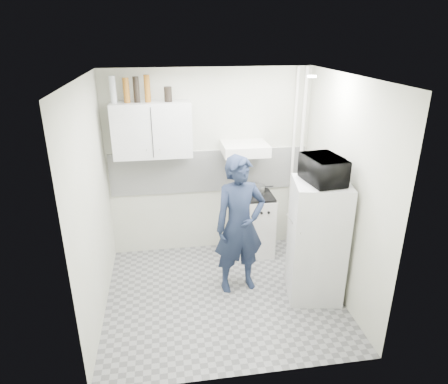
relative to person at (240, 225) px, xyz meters
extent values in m
plane|color=gray|center=(-0.23, -0.16, -0.86)|extent=(2.80, 2.80, 0.00)
plane|color=white|center=(-0.23, -0.16, 1.74)|extent=(2.80, 2.80, 0.00)
plane|color=beige|center=(-0.23, 1.09, 0.44)|extent=(2.80, 0.00, 2.80)
plane|color=beige|center=(-1.63, -0.16, 0.44)|extent=(0.00, 2.60, 2.60)
plane|color=beige|center=(1.17, -0.16, 0.44)|extent=(0.00, 2.60, 2.60)
imported|color=#182138|center=(0.00, 0.00, 0.00)|extent=(0.69, 0.51, 1.73)
cube|color=silver|center=(0.36, 0.84, -0.43)|extent=(0.54, 0.54, 0.87)
cube|color=silver|center=(0.87, -0.28, -0.13)|extent=(0.71, 0.71, 1.47)
cube|color=black|center=(0.36, 0.84, 0.02)|extent=(0.52, 0.52, 0.03)
cylinder|color=silver|center=(0.43, 0.90, 0.09)|extent=(0.18, 0.18, 0.10)
imported|color=black|center=(0.87, -0.28, 0.75)|extent=(0.57, 0.43, 0.29)
cylinder|color=#B2B7BC|center=(-1.42, 0.91, 1.50)|extent=(0.08, 0.08, 0.33)
cylinder|color=brown|center=(-1.26, 0.91, 1.49)|extent=(0.08, 0.08, 0.30)
cylinder|color=black|center=(-1.14, 0.91, 1.49)|extent=(0.08, 0.08, 0.31)
cylinder|color=brown|center=(-1.00, 0.91, 1.50)|extent=(0.07, 0.07, 0.33)
cylinder|color=black|center=(-0.75, 0.91, 1.43)|extent=(0.10, 0.10, 0.18)
cube|color=silver|center=(-0.98, 0.91, 0.99)|extent=(1.00, 0.35, 0.70)
cube|color=silver|center=(0.22, 0.84, 0.71)|extent=(0.60, 0.50, 0.14)
cube|color=white|center=(-0.23, 1.07, 0.34)|extent=(2.74, 0.03, 0.60)
cylinder|color=silver|center=(1.07, 1.01, 0.44)|extent=(0.05, 0.05, 2.60)
cylinder|color=silver|center=(0.95, 1.01, 0.44)|extent=(0.04, 0.04, 2.60)
cylinder|color=white|center=(0.77, 0.04, 1.71)|extent=(0.10, 0.10, 0.02)
camera|label=1|loc=(-0.84, -4.19, 2.15)|focal=32.00mm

